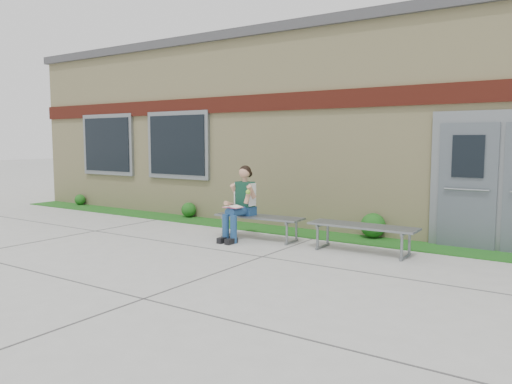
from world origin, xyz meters
The scene contains 9 objects.
ground centered at (0.00, 0.00, 0.00)m, with size 80.00×80.00×0.00m, color #9E9E99.
grass_strip centered at (0.00, 2.60, 0.01)m, with size 16.00×0.80×0.02m, color #1C5416.
school_building centered at (0.00, 5.99, 2.10)m, with size 16.20×6.22×4.20m.
bench_left centered at (0.19, 1.64, 0.34)m, with size 1.70×0.55×0.44m.
bench_right centered at (2.19, 1.64, 0.35)m, with size 1.76×0.50×0.46m.
girl centered at (-0.08, 1.43, 0.70)m, with size 0.50×0.83×1.36m.
shrub_west centered at (-6.61, 2.85, 0.17)m, with size 0.29×0.29×0.29m, color #1C5416.
shrub_mid centered at (-2.59, 2.85, 0.19)m, with size 0.34×0.34×0.34m, color #1C5416.
shrub_east centered at (1.91, 2.85, 0.25)m, with size 0.46×0.46×0.46m, color #1C5416.
Camera 1 is at (5.16, -5.90, 1.81)m, focal length 35.00 mm.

